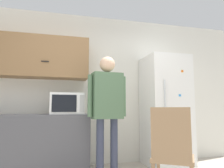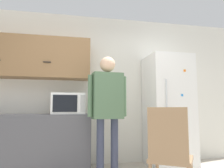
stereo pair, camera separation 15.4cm
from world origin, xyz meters
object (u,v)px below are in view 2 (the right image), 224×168
object	(u,v)px
microwave	(68,104)
refrigerator	(168,110)
person	(108,101)
chair	(170,150)

from	to	relation	value
microwave	refrigerator	size ratio (longest dim) A/B	0.27
person	refrigerator	bearing A→B (deg)	12.72
chair	person	bearing A→B (deg)	-27.89
person	refrigerator	size ratio (longest dim) A/B	0.92
refrigerator	chair	distance (m)	1.56
microwave	chair	xyz separation A→B (m)	(1.08, -1.28, -0.53)
person	refrigerator	world-z (taller)	refrigerator
microwave	refrigerator	bearing A→B (deg)	2.10
microwave	person	bearing A→B (deg)	-30.33
refrigerator	chair	world-z (taller)	refrigerator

